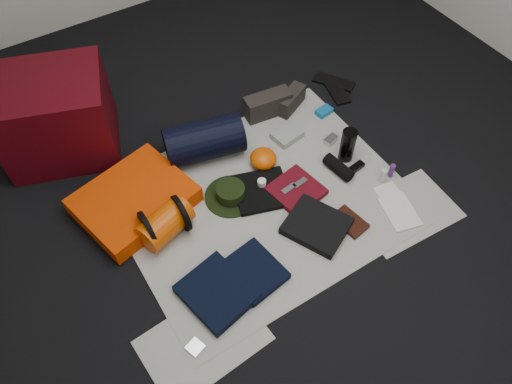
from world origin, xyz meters
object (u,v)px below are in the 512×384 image
sleeping_pad (134,200)px  navy_duffel (204,140)px  water_bottle (348,145)px  paperback_book (349,222)px  stuff_sack (165,223)px  compact_camera (331,140)px  red_cabinet (56,117)px

sleeping_pad → navy_duffel: (0.53, 0.14, 0.07)m
navy_duffel → water_bottle: 0.87m
water_bottle → paperback_book: 0.50m
stuff_sack → compact_camera: bearing=2.8°
red_cabinet → water_bottle: (1.43, -1.01, -0.14)m
water_bottle → compact_camera: 0.18m
paperback_book → compact_camera: bearing=52.9°
sleeping_pad → stuff_sack: 0.27m
navy_duffel → red_cabinet: bearing=156.6°
stuff_sack → compact_camera: stuff_sack is taller
sleeping_pad → paperback_book: size_ratio=3.15×
compact_camera → paperback_book: bearing=-131.7°
navy_duffel → compact_camera: (0.73, -0.34, -0.11)m
navy_duffel → compact_camera: 0.81m
stuff_sack → navy_duffel: size_ratio=0.63×
sleeping_pad → paperback_book: (0.97, -0.75, -0.04)m
sleeping_pad → navy_duffel: navy_duffel is taller
navy_duffel → paperback_book: navy_duffel is taller
sleeping_pad → stuff_sack: stuff_sack is taller
red_cabinet → navy_duffel: red_cabinet is taller
stuff_sack → compact_camera: 1.19m
water_bottle → compact_camera: (0.00, 0.15, -0.10)m
water_bottle → paperback_book: bearing=-125.6°
sleeping_pad → water_bottle: size_ratio=2.67×
sleeping_pad → compact_camera: 1.28m
compact_camera → red_cabinet: bearing=134.9°
red_cabinet → water_bottle: 1.76m
water_bottle → red_cabinet: bearing=144.6°
water_bottle → compact_camera: size_ratio=2.49×
compact_camera → stuff_sack: bearing=168.8°
compact_camera → paperback_book: (-0.29, -0.55, -0.00)m
water_bottle → compact_camera: water_bottle is taller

